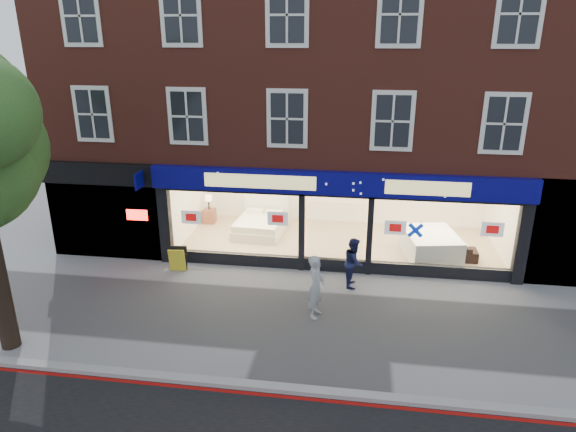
% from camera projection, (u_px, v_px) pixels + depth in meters
% --- Properties ---
extents(ground, '(120.00, 120.00, 0.00)m').
position_uv_depth(ground, '(327.00, 321.00, 13.47)').
color(ground, gray).
rests_on(ground, ground).
extents(kerb_line, '(60.00, 0.10, 0.01)m').
position_uv_depth(kerb_line, '(316.00, 400.00, 10.58)').
color(kerb_line, '#8C0A07').
rests_on(kerb_line, ground).
extents(kerb_stone, '(60.00, 0.25, 0.12)m').
position_uv_depth(kerb_stone, '(317.00, 392.00, 10.75)').
color(kerb_stone, gray).
rests_on(kerb_stone, ground).
extents(showroom_floor, '(11.00, 4.50, 0.10)m').
position_uv_depth(showroom_floor, '(338.00, 243.00, 18.34)').
color(showroom_floor, tan).
rests_on(showroom_floor, ground).
extents(building, '(19.00, 8.26, 10.30)m').
position_uv_depth(building, '(346.00, 47.00, 17.67)').
color(building, maroon).
rests_on(building, ground).
extents(display_bed, '(1.86, 2.20, 1.18)m').
position_uv_depth(display_bed, '(261.00, 224.00, 19.03)').
color(display_bed, white).
rests_on(display_bed, showroom_floor).
extents(bedside_table, '(0.46, 0.46, 0.55)m').
position_uv_depth(bedside_table, '(209.00, 216.00, 20.09)').
color(bedside_table, brown).
rests_on(bedside_table, showroom_floor).
extents(mattress_stack, '(1.97, 2.31, 0.81)m').
position_uv_depth(mattress_stack, '(430.00, 245.00, 17.04)').
color(mattress_stack, white).
rests_on(mattress_stack, showroom_floor).
extents(sofa, '(1.77, 0.70, 0.52)m').
position_uv_depth(sofa, '(449.00, 251.00, 16.88)').
color(sofa, black).
rests_on(sofa, showroom_floor).
extents(a_board, '(0.55, 0.39, 0.80)m').
position_uv_depth(a_board, '(178.00, 259.00, 16.20)').
color(a_board, gold).
rests_on(a_board, ground).
extents(pedestrian_grey, '(0.53, 0.70, 1.74)m').
position_uv_depth(pedestrian_grey, '(316.00, 286.00, 13.45)').
color(pedestrian_grey, '#A0A2A7').
rests_on(pedestrian_grey, ground).
extents(pedestrian_blue, '(0.58, 0.74, 1.51)m').
position_uv_depth(pedestrian_blue, '(354.00, 262.00, 15.14)').
color(pedestrian_blue, '#171C43').
rests_on(pedestrian_blue, ground).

